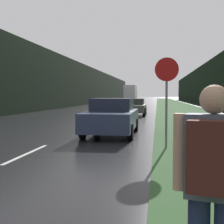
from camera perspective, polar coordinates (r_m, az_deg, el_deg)
name	(u,v)px	position (r m, az deg, el deg)	size (l,w,h in m)	color
grass_verge	(180,108)	(40.28, 12.38, 0.64)	(6.00, 240.00, 0.02)	#33562D
lane_stripe_b	(27,154)	(9.39, -15.24, -7.35)	(0.12, 3.00, 0.01)	silver
lane_stripe_c	(84,128)	(15.99, -5.18, -2.96)	(0.12, 3.00, 0.01)	silver
lane_stripe_d	(106,118)	(22.83, -1.09, -1.13)	(0.12, 3.00, 0.01)	silver
treeline_far_side	(76,84)	(51.90, -6.59, 5.04)	(2.00, 140.00, 6.93)	black
treeline_near_side	(215,83)	(50.95, 18.39, 5.03)	(2.00, 140.00, 7.10)	black
stop_sign	(167,92)	(9.96, 9.94, 3.71)	(0.75, 0.07, 2.87)	slate
hitchhiker_with_backpack	(212,184)	(2.54, 17.89, -12.46)	(0.60, 0.49, 1.77)	#1E2847
car_passing_near	(112,117)	(13.30, -0.01, -0.87)	(2.05, 4.70, 1.55)	#2D3856
car_passing_far	(134,107)	(25.88, 4.04, 0.95)	(1.98, 4.35, 1.41)	#4C514C
delivery_truck	(131,94)	(64.94, 3.43, 3.31)	(2.45, 7.06, 3.70)	gray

